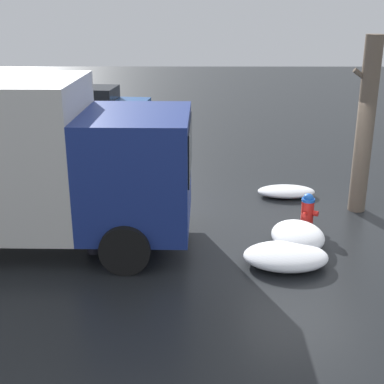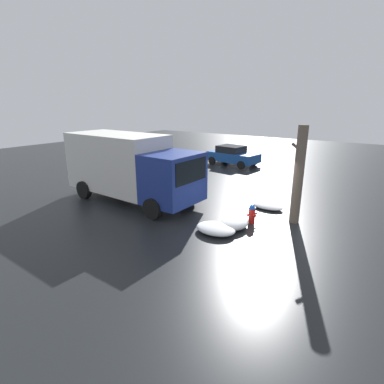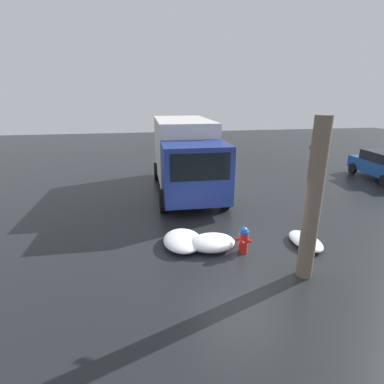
# 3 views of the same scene
# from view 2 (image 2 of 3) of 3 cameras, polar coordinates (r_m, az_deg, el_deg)

# --- Properties ---
(ground_plane) EXTENTS (60.00, 60.00, 0.00)m
(ground_plane) POSITION_cam_2_polar(r_m,az_deg,el_deg) (12.44, 11.24, -5.81)
(ground_plane) COLOR black
(fire_hydrant) EXTENTS (0.38, 0.44, 0.79)m
(fire_hydrant) POSITION_cam_2_polar(r_m,az_deg,el_deg) (12.29, 11.35, -4.07)
(fire_hydrant) COLOR red
(fire_hydrant) RESTS_ON ground_plane
(tree_trunk) EXTENTS (0.58, 0.38, 3.90)m
(tree_trunk) POSITION_cam_2_polar(r_m,az_deg,el_deg) (12.42, 19.62, 3.00)
(tree_trunk) COLOR #6B5B4C
(tree_trunk) RESTS_ON ground_plane
(delivery_truck) EXTENTS (7.19, 2.86, 3.23)m
(delivery_truck) POSITION_cam_2_polar(r_m,az_deg,el_deg) (14.88, -11.79, 4.92)
(delivery_truck) COLOR navy
(delivery_truck) RESTS_ON ground_plane
(pedestrian) EXTENTS (0.35, 0.35, 1.63)m
(pedestrian) POSITION_cam_2_polar(r_m,az_deg,el_deg) (13.47, -7.52, 0.14)
(pedestrian) COLOR #23232D
(pedestrian) RESTS_ON ground_plane
(parked_car) EXTENTS (4.11, 2.37, 1.47)m
(parked_car) POSITION_cam_2_polar(r_m,az_deg,el_deg) (23.58, 7.73, 6.98)
(parked_car) COLOR #194793
(parked_car) RESTS_ON ground_plane
(snow_pile_by_hydrant) EXTENTS (1.02, 1.34, 0.42)m
(snow_pile_by_hydrant) POSITION_cam_2_polar(r_m,az_deg,el_deg) (11.80, 8.10, -5.84)
(snow_pile_by_hydrant) COLOR white
(snow_pile_by_hydrant) RESTS_ON ground_plane
(snow_pile_curbside) EXTENTS (1.40, 0.80, 0.25)m
(snow_pile_curbside) POSITION_cam_2_polar(r_m,az_deg,el_deg) (14.18, 14.23, -2.63)
(snow_pile_curbside) COLOR white
(snow_pile_curbside) RESTS_ON ground_plane
(snow_pile_by_tree) EXTENTS (1.54, 1.15, 0.33)m
(snow_pile_by_tree) POSITION_cam_2_polar(r_m,az_deg,el_deg) (11.32, 4.55, -6.95)
(snow_pile_by_tree) COLOR white
(snow_pile_by_tree) RESTS_ON ground_plane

